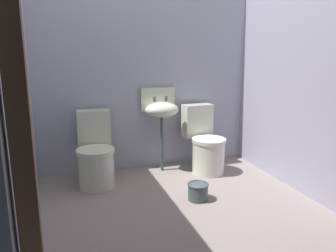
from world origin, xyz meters
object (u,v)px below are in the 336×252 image
object	(u,v)px
toilet_left	(96,155)
toilet_right	(205,145)
sink	(161,109)
bucket	(198,191)
wooden_door_post	(18,109)

from	to	relation	value
toilet_left	toilet_right	distance (m)	1.30
sink	bucket	xyz separation A→B (m)	(0.09, -0.93, -0.67)
toilet_right	sink	size ratio (longest dim) A/B	0.79
toilet_left	bucket	xyz separation A→B (m)	(0.89, -0.74, -0.23)
toilet_left	sink	bearing A→B (deg)	-161.44
wooden_door_post	toilet_right	xyz separation A→B (m)	(1.84, 1.67, -0.82)
toilet_left	wooden_door_post	bearing A→B (deg)	77.37
wooden_door_post	sink	size ratio (longest dim) A/B	2.32
toilet_right	bucket	distance (m)	0.87
toilet_right	toilet_left	bearing A→B (deg)	-4.76
wooden_door_post	sink	xyz separation A→B (m)	(1.35, 1.86, -0.39)
wooden_door_post	toilet_left	size ratio (longest dim) A/B	2.94
wooden_door_post	bucket	world-z (taller)	wooden_door_post
bucket	toilet_right	bearing A→B (deg)	61.28
sink	toilet_left	bearing A→B (deg)	-166.84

